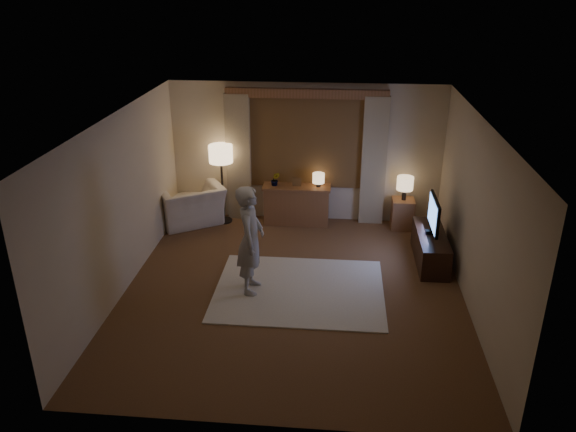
# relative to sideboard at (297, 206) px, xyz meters

# --- Properties ---
(room) EXTENTS (5.04, 5.54, 2.64)m
(room) POSITION_rel_sideboard_xyz_m (0.15, -2.00, 0.98)
(room) COLOR brown
(room) RESTS_ON ground
(rug) EXTENTS (2.50, 2.00, 0.02)m
(rug) POSITION_rel_sideboard_xyz_m (0.24, -2.49, -0.34)
(rug) COLOR beige
(rug) RESTS_ON floor
(sideboard) EXTENTS (1.20, 0.40, 0.70)m
(sideboard) POSITION_rel_sideboard_xyz_m (0.00, 0.00, 0.00)
(sideboard) COLOR brown
(sideboard) RESTS_ON floor
(picture_frame) EXTENTS (0.16, 0.02, 0.20)m
(picture_frame) POSITION_rel_sideboard_xyz_m (0.00, 0.00, 0.45)
(picture_frame) COLOR brown
(picture_frame) RESTS_ON sideboard
(plant) EXTENTS (0.17, 0.13, 0.30)m
(plant) POSITION_rel_sideboard_xyz_m (-0.40, 0.00, 0.50)
(plant) COLOR #999999
(plant) RESTS_ON sideboard
(table_lamp_sideboard) EXTENTS (0.22, 0.22, 0.30)m
(table_lamp_sideboard) POSITION_rel_sideboard_xyz_m (0.40, 0.00, 0.55)
(table_lamp_sideboard) COLOR black
(table_lamp_sideboard) RESTS_ON sideboard
(floor_lamp) EXTENTS (0.44, 0.44, 1.50)m
(floor_lamp) POSITION_rel_sideboard_xyz_m (-1.39, -0.06, 0.91)
(floor_lamp) COLOR black
(floor_lamp) RESTS_ON floor
(armchair) EXTENTS (1.52, 1.47, 0.75)m
(armchair) POSITION_rel_sideboard_xyz_m (-2.00, -0.18, 0.03)
(armchair) COLOR beige
(armchair) RESTS_ON floor
(side_table) EXTENTS (0.40, 0.40, 0.56)m
(side_table) POSITION_rel_sideboard_xyz_m (1.97, -0.05, -0.07)
(side_table) COLOR brown
(side_table) RESTS_ON floor
(table_lamp_side) EXTENTS (0.30, 0.30, 0.44)m
(table_lamp_side) POSITION_rel_sideboard_xyz_m (1.97, -0.05, 0.52)
(table_lamp_side) COLOR black
(table_lamp_side) RESTS_ON side_table
(tv_stand) EXTENTS (0.45, 1.40, 0.50)m
(tv_stand) POSITION_rel_sideboard_xyz_m (2.30, -1.36, -0.10)
(tv_stand) COLOR black
(tv_stand) RESTS_ON floor
(tv) EXTENTS (0.21, 0.84, 0.61)m
(tv) POSITION_rel_sideboard_xyz_m (2.30, -1.36, 0.49)
(tv) COLOR black
(tv) RESTS_ON tv_stand
(person) EXTENTS (0.40, 0.60, 1.64)m
(person) POSITION_rel_sideboard_xyz_m (-0.47, -2.55, 0.49)
(person) COLOR #A39D97
(person) RESTS_ON rug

